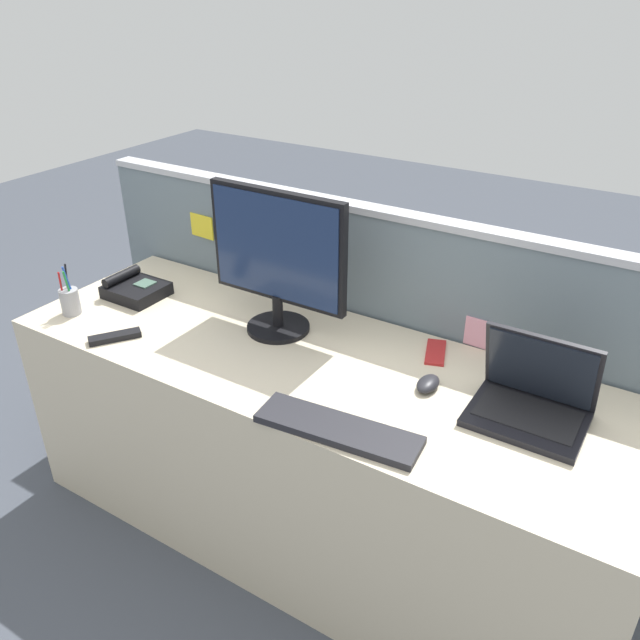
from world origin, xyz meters
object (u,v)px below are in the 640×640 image
desk_phone (135,289)px  tv_remote (115,337)px  desktop_monitor (277,256)px  computer_mouse_right_hand (428,384)px  pen_cup (70,301)px  cell_phone_red_case (436,352)px  laptop (533,396)px  keyboard_main (338,429)px

desk_phone → tv_remote: bearing=-55.8°
desktop_monitor → tv_remote: 0.61m
computer_mouse_right_hand → tv_remote: size_ratio=0.59×
desktop_monitor → pen_cup: 0.79m
cell_phone_red_case → laptop: bearing=-44.6°
keyboard_main → cell_phone_red_case: (0.06, 0.51, -0.01)m
pen_cup → tv_remote: size_ratio=1.09×
keyboard_main → cell_phone_red_case: keyboard_main is taller
cell_phone_red_case → tv_remote: bearing=-172.0°
desk_phone → pen_cup: bearing=-111.4°
desktop_monitor → desk_phone: desktop_monitor is taller
desktop_monitor → computer_mouse_right_hand: 0.64m
laptop → desk_phone: size_ratio=1.49×
pen_cup → computer_mouse_right_hand: bearing=10.7°
desktop_monitor → computer_mouse_right_hand: desktop_monitor is taller
laptop → tv_remote: bearing=-166.3°
desktop_monitor → tv_remote: bearing=-140.1°
tv_remote → keyboard_main: bearing=32.7°
keyboard_main → tv_remote: bearing=172.8°
desk_phone → computer_mouse_right_hand: bearing=0.8°
keyboard_main → pen_cup: size_ratio=2.45×
desk_phone → tv_remote: size_ratio=1.22×
pen_cup → tv_remote: bearing=-10.1°
laptop → tv_remote: (-1.30, -0.32, -0.06)m
desktop_monitor → pen_cup: desktop_monitor is taller
laptop → keyboard_main: laptop is taller
keyboard_main → computer_mouse_right_hand: computer_mouse_right_hand is taller
desktop_monitor → cell_phone_red_case: bearing=13.9°
keyboard_main → pen_cup: bearing=170.8°
desktop_monitor → cell_phone_red_case: desktop_monitor is taller
pen_cup → tv_remote: (0.27, -0.05, -0.04)m
desktop_monitor → laptop: desktop_monitor is taller
keyboard_main → desktop_monitor: bearing=134.8°
computer_mouse_right_hand → cell_phone_red_case: (-0.06, 0.19, -0.01)m
pen_cup → cell_phone_red_case: bearing=19.6°
desk_phone → pen_cup: pen_cup is taller
pen_cup → desktop_monitor: bearing=23.7°
laptop → pen_cup: size_ratio=1.67×
desk_phone → keyboard_main: size_ratio=0.46×
keyboard_main → laptop: bearing=34.6°
computer_mouse_right_hand → tv_remote: bearing=-163.7°
desktop_monitor → keyboard_main: 0.65m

